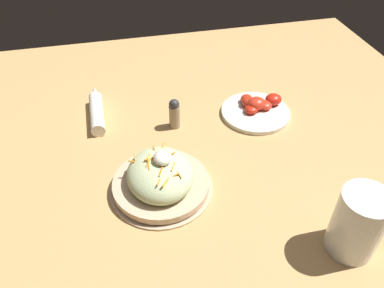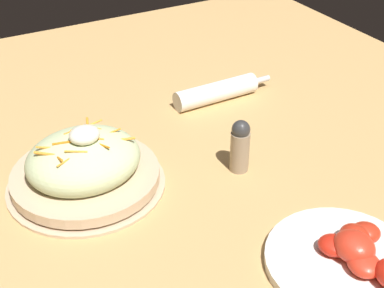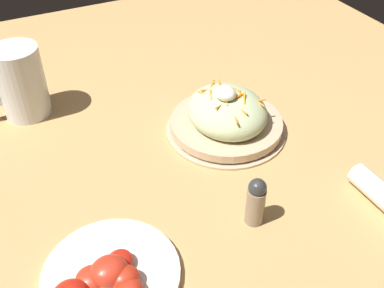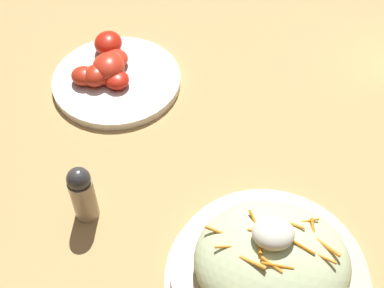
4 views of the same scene
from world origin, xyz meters
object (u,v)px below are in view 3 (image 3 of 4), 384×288
(beer_mug, at_px, (20,86))
(tomato_plate, at_px, (109,276))
(salad_plate, at_px, (227,117))
(salt_shaker, at_px, (256,201))

(beer_mug, xyz_separation_m, tomato_plate, (-0.44, -0.02, -0.05))
(salad_plate, height_order, beer_mug, beer_mug)
(beer_mug, relative_size, salt_shaker, 1.79)
(beer_mug, bearing_deg, tomato_plate, -176.83)
(beer_mug, xyz_separation_m, salt_shaker, (-0.43, -0.25, -0.02))
(beer_mug, distance_m, salt_shaker, 0.50)
(salt_shaker, bearing_deg, salad_plate, -18.75)
(salad_plate, bearing_deg, salt_shaker, 161.25)
(salt_shaker, bearing_deg, tomato_plate, 91.94)
(beer_mug, distance_m, tomato_plate, 0.44)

